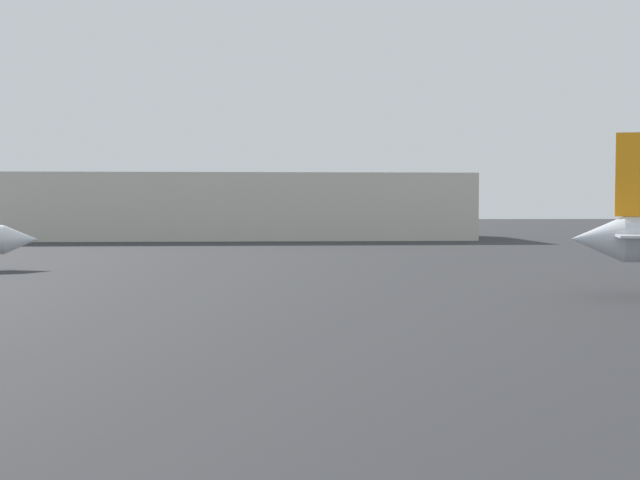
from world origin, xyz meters
name	(u,v)px	position (x,y,z in m)	size (l,w,h in m)	color
terminal_building	(227,206)	(-2.42, 138.76, 5.47)	(81.64, 27.77, 10.94)	beige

